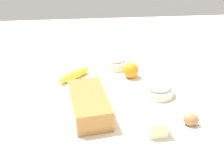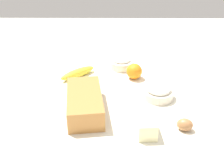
# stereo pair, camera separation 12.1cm
# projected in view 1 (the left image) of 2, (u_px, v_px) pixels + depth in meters

# --- Properties ---
(ground_plane) EXTENTS (2.40, 2.40, 0.02)m
(ground_plane) POSITION_uv_depth(u_px,v_px,m) (112.00, 94.00, 1.24)
(ground_plane) COLOR silver
(loaf_pan) EXTENTS (0.29, 0.17, 0.08)m
(loaf_pan) POSITION_uv_depth(u_px,v_px,m) (89.00, 104.00, 1.07)
(loaf_pan) COLOR #B77A3D
(loaf_pan) RESTS_ON ground_plane
(flour_bowl) EXTENTS (0.13, 0.13, 0.06)m
(flour_bowl) POSITION_uv_depth(u_px,v_px,m) (158.00, 89.00, 1.20)
(flour_bowl) COLOR silver
(flour_bowl) RESTS_ON ground_plane
(sugar_bowl) EXTENTS (0.13, 0.13, 0.06)m
(sugar_bowl) POSITION_uv_depth(u_px,v_px,m) (116.00, 62.00, 1.44)
(sugar_bowl) COLOR silver
(sugar_bowl) RESTS_ON ground_plane
(banana) EXTENTS (0.16, 0.17, 0.04)m
(banana) POSITION_uv_depth(u_px,v_px,m) (74.00, 75.00, 1.34)
(banana) COLOR yellow
(banana) RESTS_ON ground_plane
(orange_fruit) EXTENTS (0.07, 0.07, 0.07)m
(orange_fruit) POSITION_uv_depth(u_px,v_px,m) (131.00, 70.00, 1.34)
(orange_fruit) COLOR orange
(orange_fruit) RESTS_ON ground_plane
(butter_block) EXTENTS (0.09, 0.07, 0.06)m
(butter_block) POSITION_uv_depth(u_px,v_px,m) (155.00, 124.00, 0.98)
(butter_block) COLOR #F4EDB2
(butter_block) RESTS_ON ground_plane
(egg_near_butter) EXTENTS (0.06, 0.07, 0.04)m
(egg_near_butter) POSITION_uv_depth(u_px,v_px,m) (191.00, 120.00, 1.01)
(egg_near_butter) COLOR #A97245
(egg_near_butter) RESTS_ON ground_plane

